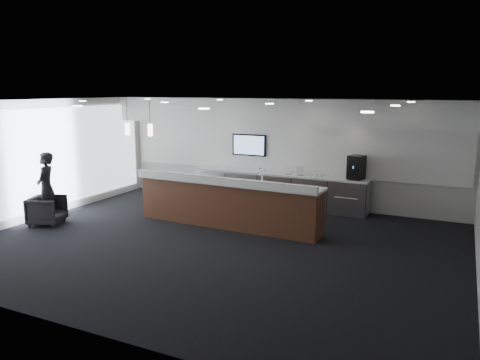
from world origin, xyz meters
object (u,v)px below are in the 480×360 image
at_px(coffee_machine, 356,168).
at_px(lounge_guest, 46,188).
at_px(armchair, 47,210).
at_px(service_counter, 227,203).

bearing_deg(coffee_machine, lounge_guest, -134.44).
xyz_separation_m(armchair, lounge_guest, (-0.13, 0.15, 0.53)).
bearing_deg(lounge_guest, armchair, 13.93).
relative_size(service_counter, armchair, 6.14).
bearing_deg(coffee_machine, armchair, -133.00).
height_order(service_counter, coffee_machine, coffee_machine).
bearing_deg(coffee_machine, service_counter, -122.06).
xyz_separation_m(service_counter, coffee_machine, (2.53, 2.35, 0.68)).
relative_size(service_counter, coffee_machine, 7.55).
relative_size(service_counter, lounge_guest, 2.69).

